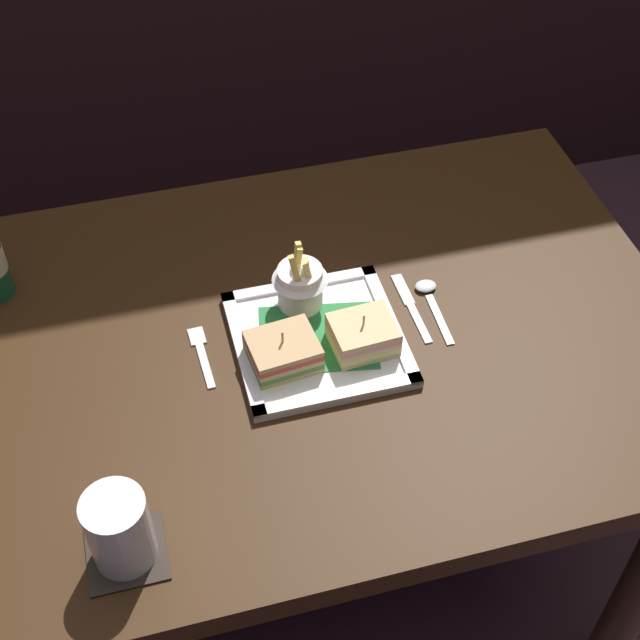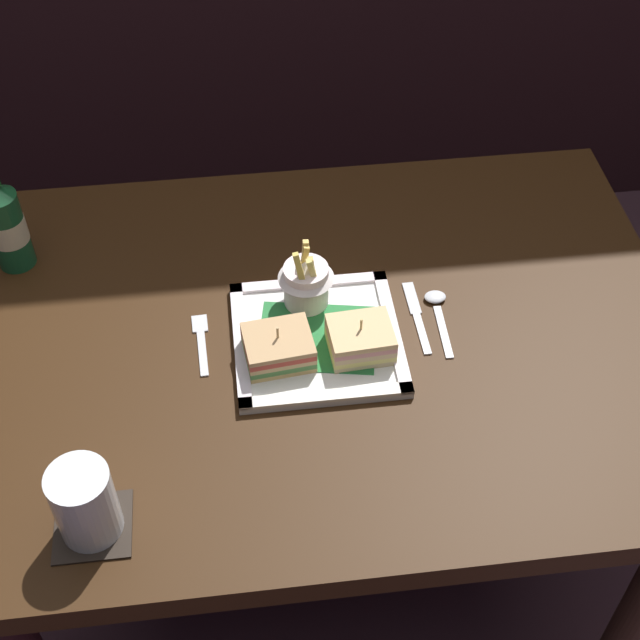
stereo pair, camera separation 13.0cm
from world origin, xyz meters
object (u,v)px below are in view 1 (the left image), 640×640
sandwich_half_left (283,352)px  spoon (430,295)px  sandwich_half_right (363,335)px  fries_cup (300,280)px  knife (410,304)px  fork (202,353)px  dining_table (322,384)px  square_plate (318,339)px  water_glass (120,533)px

sandwich_half_left → spoon: (0.26, 0.08, -0.03)m
sandwich_half_left → sandwich_half_right: sandwich_half_right is taller
fries_cup → knife: bearing=-12.9°
sandwich_half_left → fork: (-0.12, 0.06, -0.03)m
fork → spoon: size_ratio=0.90×
sandwich_half_left → dining_table: bearing=33.7°
square_plate → fries_cup: size_ratio=2.11×
fork → spoon: (0.38, 0.02, 0.00)m
square_plate → fork: size_ratio=2.02×
sandwich_half_right → knife: sandwich_half_right is taller
fries_cup → spoon: bearing=-8.4°
dining_table → fork: fork is taller
square_plate → sandwich_half_left: 0.07m
sandwich_half_right → fork: (-0.24, 0.06, -0.03)m
fork → spoon: spoon is taller
square_plate → spoon: bearing=13.4°
square_plate → fork: square_plate is taller
fries_cup → knife: fries_cup is taller
spoon → fries_cup: bearing=171.6°
sandwich_half_right → dining_table: bearing=136.1°
dining_table → fries_cup: fries_cup is taller
dining_table → sandwich_half_left: (-0.07, -0.05, 0.16)m
water_glass → fries_cup: bearing=48.8°
dining_table → knife: knife is taller
water_glass → knife: bearing=33.5°
fork → water_glass: bearing=-115.8°
sandwich_half_right → fries_cup: bearing=122.1°
sandwich_half_right → spoon: sandwich_half_right is taller
fork → knife: 0.34m
water_glass → spoon: bearing=32.4°
sandwich_half_left → water_glass: size_ratio=0.96×
knife → sandwich_half_right: bearing=-144.9°
dining_table → water_glass: bearing=-138.2°
dining_table → fries_cup: 0.20m
water_glass → knife: 0.59m
square_plate → fries_cup: (-0.01, 0.08, 0.06)m
fork → knife: same height
square_plate → water_glass: bearing=-138.8°
square_plate → knife: bearing=13.3°
sandwich_half_right → spoon: bearing=30.2°
fork → spoon: 0.38m
sandwich_half_left → knife: bearing=17.6°
spoon → water_glass: bearing=-147.6°
dining_table → water_glass: 0.49m
sandwich_half_right → spoon: size_ratio=0.70×
sandwich_half_left → water_glass: bearing=-136.3°
sandwich_half_right → water_glass: (-0.39, -0.25, 0.02)m
sandwich_half_left → fries_cup: 0.13m
sandwich_half_left → knife: sandwich_half_left is taller
sandwich_half_right → water_glass: bearing=-146.9°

